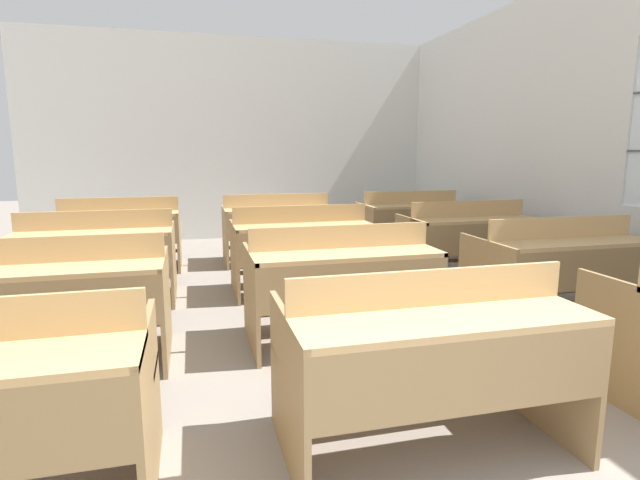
# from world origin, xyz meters

# --- Properties ---
(wall_back) EXTENTS (6.15, 0.06, 3.05)m
(wall_back) POSITION_xyz_m (0.00, 7.41, 1.53)
(wall_back) COLOR silver
(wall_back) RESTS_ON ground_plane
(wall_right_with_window) EXTENTS (0.06, 7.38, 3.05)m
(wall_right_with_window) POSITION_xyz_m (3.05, 3.77, 1.52)
(wall_right_with_window) COLOR silver
(wall_right_with_window) RESTS_ON ground_plane
(bench_front_center) EXTENTS (1.29, 0.75, 0.84)m
(bench_front_center) POSITION_xyz_m (0.29, 1.40, 0.46)
(bench_front_center) COLOR #97784E
(bench_front_center) RESTS_ON ground_plane
(bench_second_left) EXTENTS (1.29, 0.75, 0.84)m
(bench_second_left) POSITION_xyz_m (-1.52, 2.76, 0.46)
(bench_second_left) COLOR #96774D
(bench_second_left) RESTS_ON ground_plane
(bench_second_center) EXTENTS (1.29, 0.75, 0.84)m
(bench_second_center) POSITION_xyz_m (0.30, 2.77, 0.46)
(bench_second_center) COLOR #97784E
(bench_second_center) RESTS_ON ground_plane
(bench_second_right) EXTENTS (1.29, 0.75, 0.84)m
(bench_second_right) POSITION_xyz_m (2.10, 2.76, 0.46)
(bench_second_right) COLOR #96784E
(bench_second_right) RESTS_ON ground_plane
(bench_third_left) EXTENTS (1.29, 0.75, 0.84)m
(bench_third_left) POSITION_xyz_m (-1.52, 4.13, 0.46)
(bench_third_left) COLOR #95774C
(bench_third_left) RESTS_ON ground_plane
(bench_third_center) EXTENTS (1.29, 0.75, 0.84)m
(bench_third_center) POSITION_xyz_m (0.30, 4.10, 0.46)
(bench_third_center) COLOR olive
(bench_third_center) RESTS_ON ground_plane
(bench_third_right) EXTENTS (1.29, 0.75, 0.84)m
(bench_third_right) POSITION_xyz_m (2.09, 4.11, 0.46)
(bench_third_right) COLOR #95764C
(bench_third_right) RESTS_ON ground_plane
(bench_back_left) EXTENTS (1.29, 0.75, 0.84)m
(bench_back_left) POSITION_xyz_m (-1.49, 5.45, 0.46)
(bench_back_left) COLOR #95764C
(bench_back_left) RESTS_ON ground_plane
(bench_back_center) EXTENTS (1.29, 0.75, 0.84)m
(bench_back_center) POSITION_xyz_m (0.30, 5.48, 0.46)
(bench_back_center) COLOR #997B51
(bench_back_center) RESTS_ON ground_plane
(bench_back_right) EXTENTS (1.29, 0.75, 0.84)m
(bench_back_right) POSITION_xyz_m (2.07, 5.48, 0.46)
(bench_back_right) COLOR #96774D
(bench_back_right) RESTS_ON ground_plane
(wastepaper_bin) EXTENTS (0.25, 0.25, 0.39)m
(wastepaper_bin) POSITION_xyz_m (2.75, 6.22, 0.20)
(wastepaper_bin) COLOR #1E6B33
(wastepaper_bin) RESTS_ON ground_plane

